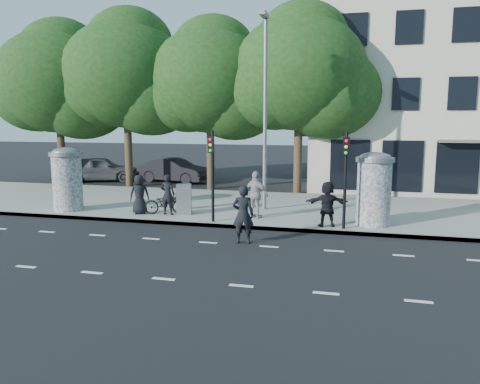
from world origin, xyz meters
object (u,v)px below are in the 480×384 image
(ad_column_right, at_px, (374,187))
(ped_a, at_px, (139,194))
(ped_f, at_px, (327,204))
(cabinet_right, at_px, (365,208))
(bicycle, at_px, (165,203))
(ad_column_left, at_px, (67,177))
(car_mid, at_px, (174,170))
(ped_b, at_px, (168,194))
(traffic_pole_far, at_px, (345,170))
(ped_e, at_px, (256,195))
(traffic_pole_near, at_px, (212,166))
(street_lamp, at_px, (265,99))
(man_road, at_px, (243,214))
(car_left, at_px, (100,169))
(cabinet_left, at_px, (184,199))

(ad_column_right, relative_size, ped_a, 1.65)
(ped_f, bearing_deg, cabinet_right, -151.51)
(bicycle, bearing_deg, ad_column_left, 73.99)
(ad_column_left, distance_m, cabinet_right, 12.17)
(ad_column_right, xyz_separation_m, car_mid, (-11.84, 10.28, -0.78))
(ped_b, distance_m, cabinet_right, 7.69)
(traffic_pole_far, distance_m, car_mid, 15.65)
(ped_e, bearing_deg, car_mid, -33.95)
(car_mid, bearing_deg, traffic_pole_near, -140.85)
(ped_a, xyz_separation_m, ped_e, (4.73, 0.38, 0.11))
(ped_a, height_order, bicycle, ped_a)
(ped_f, height_order, cabinet_right, ped_f)
(street_lamp, xyz_separation_m, ped_a, (-4.70, -2.16, -3.84))
(bicycle, bearing_deg, man_road, -146.84)
(ad_column_left, height_order, man_road, ad_column_left)
(bicycle, bearing_deg, ad_column_right, -109.27)
(traffic_pole_near, bearing_deg, ad_column_left, 173.89)
(ad_column_left, bearing_deg, traffic_pole_far, -3.55)
(street_lamp, height_order, man_road, street_lamp)
(cabinet_right, bearing_deg, car_left, 157.10)
(ad_column_left, bearing_deg, car_mid, 86.97)
(traffic_pole_near, xyz_separation_m, ped_f, (4.20, 0.26, -1.26))
(ped_e, bearing_deg, ped_a, 24.18)
(street_lamp, height_order, car_left, street_lamp)
(ped_e, xyz_separation_m, cabinet_left, (-2.97, 0.02, -0.30))
(ped_e, xyz_separation_m, ped_f, (2.78, -0.80, -0.10))
(ped_a, height_order, cabinet_left, ped_a)
(ped_f, xyz_separation_m, cabinet_right, (1.32, 1.15, -0.29))
(traffic_pole_far, bearing_deg, traffic_pole_near, 180.00)
(man_road, xyz_separation_m, cabinet_left, (-3.25, 3.25, -0.18))
(street_lamp, height_order, cabinet_left, street_lamp)
(ped_b, distance_m, car_mid, 11.06)
(ad_column_right, height_order, ped_b, ad_column_right)
(man_road, distance_m, car_left, 17.80)
(street_lamp, distance_m, car_mid, 11.89)
(ad_column_right, distance_m, ped_b, 7.97)
(traffic_pole_near, distance_m, car_left, 15.13)
(ad_column_left, distance_m, ad_column_right, 12.40)
(traffic_pole_near, distance_m, ped_b, 2.63)
(man_road, bearing_deg, bicycle, -46.42)
(ped_b, height_order, man_road, man_road)
(ad_column_left, xyz_separation_m, traffic_pole_far, (11.40, -0.71, 0.69))
(street_lamp, relative_size, man_road, 4.25)
(ad_column_right, relative_size, traffic_pole_near, 0.78)
(cabinet_left, xyz_separation_m, car_mid, (-4.50, 10.10, -0.00))
(ad_column_right, distance_m, car_mid, 15.70)
(ad_column_left, height_order, cabinet_right, ad_column_left)
(ad_column_left, bearing_deg, traffic_pole_near, -6.11)
(traffic_pole_far, distance_m, car_left, 18.87)
(ped_b, height_order, ped_e, ped_e)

